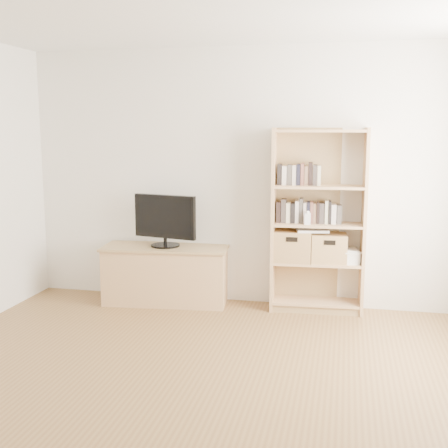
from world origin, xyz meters
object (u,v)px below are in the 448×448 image
(television, at_px, (165,220))
(basket_left, at_px, (293,246))
(laptop, at_px, (312,230))
(baby_monitor, at_px, (308,219))
(basket_right, at_px, (329,248))
(tv_stand, at_px, (166,276))
(bookshelf, at_px, (318,221))

(television, relative_size, basket_left, 1.87)
(television, xyz_separation_m, laptop, (1.49, 0.05, -0.05))
(baby_monitor, relative_size, basket_left, 0.30)
(basket_right, bearing_deg, basket_left, 177.97)
(tv_stand, height_order, basket_left, basket_left)
(basket_left, relative_size, basket_right, 1.08)
(television, xyz_separation_m, baby_monitor, (1.44, -0.03, 0.07))
(tv_stand, height_order, basket_right, basket_right)
(laptop, bearing_deg, television, 170.87)
(television, xyz_separation_m, basket_right, (1.65, 0.08, -0.23))
(tv_stand, xyz_separation_m, basket_left, (1.30, 0.06, 0.36))
(basket_left, distance_m, laptop, 0.25)
(basket_right, bearing_deg, baby_monitor, -157.69)
(baby_monitor, height_order, basket_left, baby_monitor)
(tv_stand, xyz_separation_m, laptop, (1.49, 0.05, 0.53))
(television, relative_size, basket_right, 2.02)
(tv_stand, relative_size, laptop, 4.14)
(television, height_order, baby_monitor, television)
(tv_stand, relative_size, television, 1.82)
(basket_left, bearing_deg, laptop, -3.27)
(tv_stand, bearing_deg, television, 0.00)
(tv_stand, xyz_separation_m, television, (0.00, 0.00, 0.58))
(television, height_order, laptop, television)
(baby_monitor, xyz_separation_m, laptop, (0.04, 0.08, -0.12))
(tv_stand, bearing_deg, basket_right, -2.92)
(television, height_order, basket_left, television)
(bookshelf, distance_m, television, 1.54)
(bookshelf, bearing_deg, basket_right, -2.60)
(laptop, bearing_deg, baby_monitor, -128.79)
(television, height_order, basket_right, television)
(bookshelf, bearing_deg, tv_stand, 179.45)
(tv_stand, bearing_deg, basket_left, -3.10)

